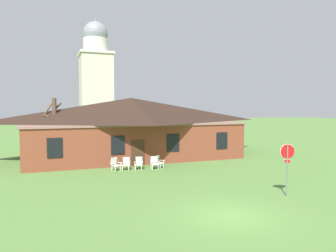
% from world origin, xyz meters
% --- Properties ---
extents(ground_plane, '(200.00, 200.00, 0.00)m').
position_xyz_m(ground_plane, '(0.00, 0.00, 0.00)').
color(ground_plane, '#517A38').
extents(brick_building, '(19.68, 10.40, 5.66)m').
position_xyz_m(brick_building, '(-0.00, 17.96, 2.89)').
color(brick_building, brown).
rests_on(brick_building, ground).
extents(dome_tower, '(5.18, 5.18, 18.99)m').
position_xyz_m(dome_tower, '(-0.38, 39.21, 8.67)').
color(dome_tower, beige).
rests_on(dome_tower, ground).
extents(stop_sign, '(0.77, 0.28, 2.83)m').
position_xyz_m(stop_sign, '(4.52, 1.64, 2.01)').
color(stop_sign, slate).
rests_on(stop_sign, ground).
extents(lawn_chair_by_porch, '(0.79, 0.84, 0.96)m').
position_xyz_m(lawn_chair_by_porch, '(-2.85, 11.68, 0.50)').
color(lawn_chair_by_porch, white).
rests_on(lawn_chair_by_porch, ground).
extents(lawn_chair_near_door, '(0.77, 0.82, 0.96)m').
position_xyz_m(lawn_chair_near_door, '(-2.02, 11.60, 0.50)').
color(lawn_chair_near_door, silver).
rests_on(lawn_chair_near_door, ground).
extents(lawn_chair_left_end, '(0.78, 0.83, 0.96)m').
position_xyz_m(lawn_chair_left_end, '(-1.05, 11.49, 0.50)').
color(lawn_chair_left_end, silver).
rests_on(lawn_chair_left_end, ground).
extents(lawn_chair_middle, '(0.68, 0.71, 0.96)m').
position_xyz_m(lawn_chair_middle, '(0.12, 11.23, 0.50)').
color(lawn_chair_middle, silver).
rests_on(lawn_chair_middle, ground).
extents(lawn_chair_right_end, '(0.85, 0.87, 0.96)m').
position_xyz_m(lawn_chair_right_end, '(0.54, 11.45, 0.50)').
color(lawn_chair_right_end, white).
rests_on(lawn_chair_right_end, ground).
extents(bare_tree_beside_building, '(1.70, 1.93, 5.56)m').
position_xyz_m(bare_tree_beside_building, '(-7.05, 17.05, 3.05)').
color(bare_tree_beside_building, brown).
rests_on(bare_tree_beside_building, ground).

